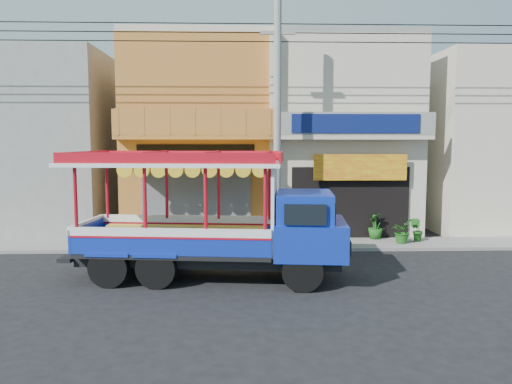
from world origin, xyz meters
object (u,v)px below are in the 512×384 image
songthaew_truck (229,219)px  potted_plant_b (417,230)px  green_sign (106,233)px  potted_plant_a (402,231)px  utility_pole (282,108)px  potted_plant_c (376,226)px

songthaew_truck → potted_plant_b: 8.48m
green_sign → potted_plant_a: green_sign is taller
songthaew_truck → green_sign: 6.37m
potted_plant_a → utility_pole: bearing=126.3°
potted_plant_a → potted_plant_b: (0.68, 0.33, -0.02)m
potted_plant_a → potted_plant_b: 0.76m
utility_pole → potted_plant_a: (4.55, 0.58, -4.46)m
songthaew_truck → green_sign: (-4.58, 4.27, -1.17)m
songthaew_truck → potted_plant_c: bearing=42.6°
songthaew_truck → potted_plant_a: bearing=34.2°
utility_pole → green_sign: size_ratio=26.47×
songthaew_truck → potted_plant_c: songthaew_truck is taller
utility_pole → potted_plant_c: utility_pole is taller
green_sign → potted_plant_c: size_ratio=1.04×
green_sign → songthaew_truck: bearing=-43.0°
potted_plant_b → utility_pole: bearing=46.1°
potted_plant_b → potted_plant_c: size_ratio=0.84×
potted_plant_a → potted_plant_b: size_ratio=1.04×
potted_plant_b → potted_plant_c: potted_plant_c is taller
songthaew_truck → potted_plant_a: songthaew_truck is taller
green_sign → potted_plant_a: size_ratio=1.18×
potted_plant_a → songthaew_truck: bearing=153.3°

